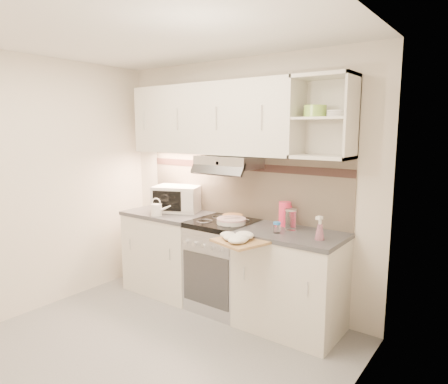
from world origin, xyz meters
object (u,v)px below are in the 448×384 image
Objects in this scene: electric_range at (223,264)px; cutting_board at (240,241)px; watering_can at (157,209)px; pink_pitcher at (285,214)px; microwave at (177,198)px; plate_stack at (231,221)px; glass_jar at (291,219)px; spray_bottle at (320,230)px.

cutting_board is at bearing -41.26° from electric_range.
pink_pitcher is (1.29, 0.40, 0.05)m from watering_can.
plate_stack is at bearing -32.25° from microwave.
microwave reaches higher than pink_pitcher.
pink_pitcher is (0.46, 0.23, 0.09)m from plate_stack.
plate_stack is at bearing -10.26° from watering_can.
glass_jar is 0.49× the size of cutting_board.
spray_bottle is (0.34, -0.15, -0.01)m from glass_jar.
microwave is at bearing 69.17° from watering_can.
electric_range is 4.24× the size of spray_bottle.
electric_range is at bearing -30.42° from microwave.
plate_stack is at bearing -168.41° from glass_jar.
microwave reaches higher than cutting_board.
electric_range is at bearing -4.75° from watering_can.
electric_range is at bearing 174.33° from pink_pitcher.
spray_bottle is at bearing -17.33° from watering_can.
cutting_board is at bearing -140.71° from spray_bottle.
glass_jar is at bearing 163.63° from spray_bottle.
spray_bottle is at bearing -2.06° from plate_stack.
watering_can is at bearing -162.89° from electric_range.
cutting_board is (-0.22, -0.49, -0.13)m from glass_jar.
plate_stack is 0.91m from spray_bottle.
watering_can is 1.35m from pink_pitcher.
microwave is 2.80× the size of spray_bottle.
watering_can is 0.55× the size of cutting_board.
microwave is 1.32m from cutting_board.
pink_pitcher reaches higher than spray_bottle.
watering_can is at bearing -173.56° from cutting_board.
pink_pitcher reaches higher than cutting_board.
glass_jar is 0.91× the size of spray_bottle.
watering_can reaches higher than plate_stack.
glass_jar is at bearing -10.27° from watering_can.
watering_can is 0.85m from plate_stack.
glass_jar is (1.41, -0.03, -0.04)m from microwave.
spray_bottle reaches higher than watering_can.
glass_jar is (1.40, 0.29, 0.03)m from watering_can.
watering_can is 1.12× the size of glass_jar.
glass_jar is at bearing 5.80° from electric_range.
pink_pitcher is at bearing -4.73° from watering_can.
watering_can is at bearing -168.40° from glass_jar.
electric_range is 2.30× the size of cutting_board.
cutting_board is (0.48, -0.42, 0.42)m from electric_range.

